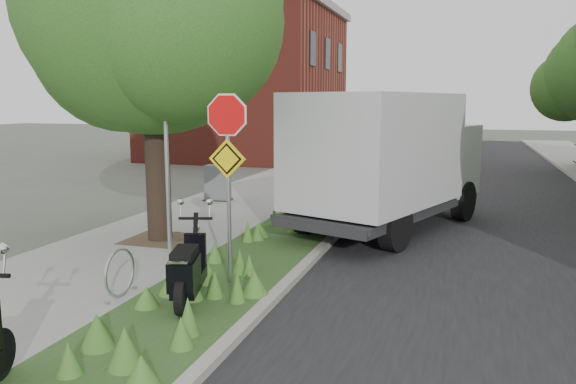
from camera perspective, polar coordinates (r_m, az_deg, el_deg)
name	(u,v)px	position (r m, az deg, el deg)	size (l,w,h in m)	color
ground	(300,310)	(8.58, 1.27, -11.86)	(120.00, 120.00, 0.00)	#4C5147
sidewalk_near	(263,192)	(19.08, -2.53, 0.04)	(3.50, 60.00, 0.12)	gray
verge	(343,196)	(18.33, 5.57, -0.37)	(2.00, 60.00, 0.12)	#2C4C20
kerb_near	(373,197)	(18.15, 8.66, -0.51)	(0.20, 60.00, 0.13)	#9E9991
road	(489,205)	(17.97, 19.75, -1.24)	(7.00, 60.00, 0.01)	black
street_tree_main	(150,17)	(12.42, -13.81, 16.89)	(6.21, 5.54, 7.66)	black
bare_post	(167,152)	(10.98, -12.23, 3.95)	(0.08, 0.08, 4.00)	#A5A8AD
bike_hoop	(120,273)	(9.01, -16.72, -7.86)	(0.06, 0.78, 0.77)	#A5A8AD
sign_assembly	(227,149)	(9.07, -6.17, 4.37)	(0.94, 0.08, 3.22)	#A5A8AD
brick_building	(248,81)	(31.94, -4.06, 11.15)	(9.40, 10.40, 8.30)	maroon
scooter_far	(187,276)	(8.47, -10.19, -8.38)	(0.72, 1.79, 0.87)	black
box_truck	(388,155)	(13.58, 10.11, 3.68)	(4.29, 6.59, 2.79)	#262628
utility_cabinet	(218,183)	(17.10, -7.15, 0.86)	(0.84, 0.60, 1.07)	#262628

